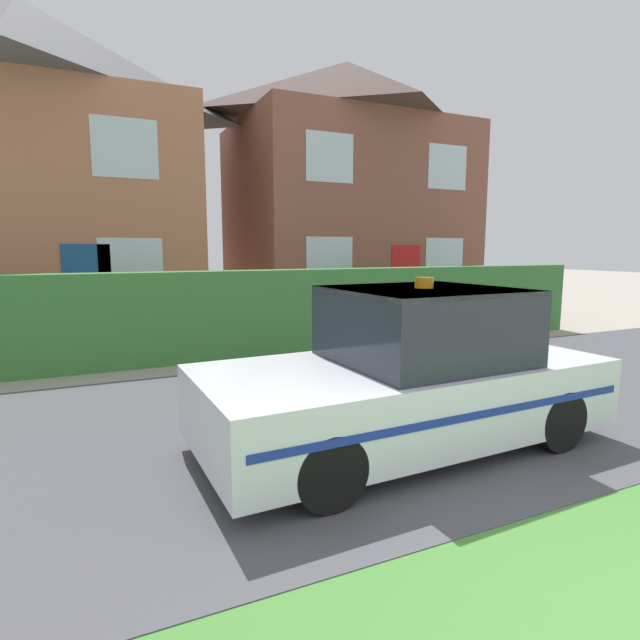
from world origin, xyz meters
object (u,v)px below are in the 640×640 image
at_px(police_car, 409,376).
at_px(house_right, 346,186).
at_px(wheelie_bin, 409,314).
at_px(house_left, 29,163).

height_order(police_car, house_right, house_right).
bearing_deg(police_car, house_right, -116.46).
distance_m(police_car, wheelie_bin, 6.25).
xyz_separation_m(police_car, house_left, (-4.15, 11.32, 3.49)).
distance_m(police_car, house_right, 12.68).
bearing_deg(wheelie_bin, police_car, -133.24).
bearing_deg(house_left, wheelie_bin, -38.70).
relative_size(house_left, house_right, 1.03).
xyz_separation_m(house_left, house_right, (9.25, -0.20, -0.14)).
height_order(police_car, house_left, house_left).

